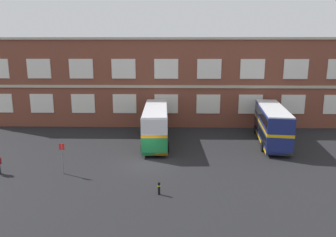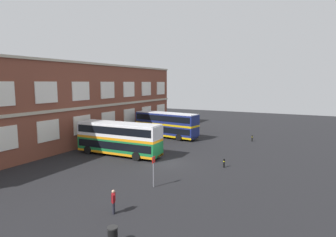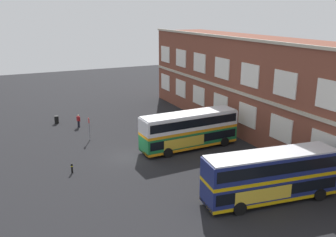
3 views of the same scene
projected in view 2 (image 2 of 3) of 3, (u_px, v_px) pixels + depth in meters
name	position (u px, v px, depth m)	size (l,w,h in m)	color
ground_plane	(151.00, 161.00, 32.36)	(120.00, 120.00, 0.00)	black
brick_terminal_building	(60.00, 105.00, 40.32)	(49.87, 8.19, 11.78)	brown
double_decker_near	(119.00, 138.00, 34.85)	(3.14, 11.08, 4.07)	#197038
double_decker_middle	(166.00, 124.00, 46.38)	(4.00, 11.24, 4.07)	navy
waiting_passenger	(113.00, 201.00, 19.35)	(0.60, 0.42, 1.70)	black
bus_stand_flag	(154.00, 169.00, 24.20)	(0.44, 0.10, 2.70)	slate
station_litter_bin	(113.00, 236.00, 15.68)	(0.60, 0.60, 1.03)	black
safety_bollard_west	(252.00, 138.00, 43.26)	(0.19, 0.19, 0.95)	black
safety_bollard_east	(224.00, 163.00, 29.95)	(0.19, 0.19, 0.95)	black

